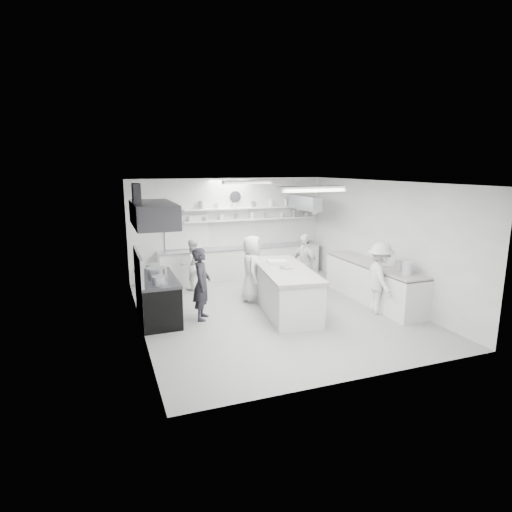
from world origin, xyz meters
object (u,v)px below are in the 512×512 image
object	(u,v)px
back_counter	(242,262)
right_counter	(373,283)
cook_back	(192,265)
prep_island	(285,291)
stove	(158,300)
cook_stove	(202,284)

from	to	relation	value
back_counter	right_counter	world-z (taller)	right_counter
cook_back	prep_island	bearing A→B (deg)	118.23
stove	prep_island	world-z (taller)	prep_island
back_counter	cook_stove	world-z (taller)	cook_stove
stove	cook_back	xyz separation A→B (m)	(1.21, 1.99, 0.26)
back_counter	cook_stove	xyz separation A→B (m)	(-1.97, -3.15, 0.35)
back_counter	prep_island	bearing A→B (deg)	-90.46
right_counter	prep_island	distance (m)	2.38
cook_stove	right_counter	bearing A→B (deg)	-71.85
back_counter	stove	bearing A→B (deg)	-136.01
back_counter	prep_island	xyz separation A→B (m)	(-0.03, -3.30, 0.03)
prep_island	cook_stove	xyz separation A→B (m)	(-1.94, 0.15, 0.31)
stove	right_counter	distance (m)	5.28
cook_stove	cook_back	size ratio (longest dim) A/B	1.14
stove	cook_back	bearing A→B (deg)	58.78
back_counter	cook_back	distance (m)	1.89
cook_back	cook_stove	bearing A→B (deg)	77.62
stove	right_counter	world-z (taller)	right_counter
back_counter	cook_back	world-z (taller)	cook_back
right_counter	stove	bearing A→B (deg)	173.48
stove	right_counter	size ratio (longest dim) A/B	0.55
stove	cook_stove	xyz separation A→B (m)	(0.93, -0.35, 0.36)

